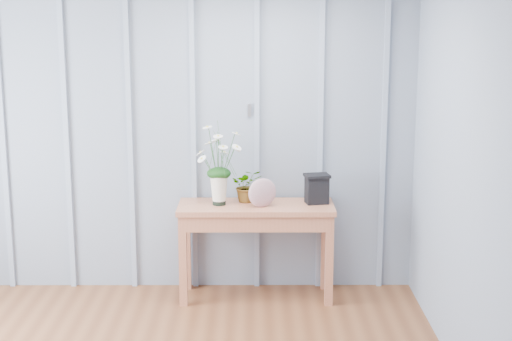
{
  "coord_description": "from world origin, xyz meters",
  "views": [
    {
      "loc": [
        0.73,
        -3.84,
        2.28
      ],
      "look_at": [
        0.74,
        1.94,
        1.03
      ],
      "focal_mm": 55.0,
      "sensor_mm": 36.0,
      "label": 1
    }
  ],
  "objects_px": {
    "felt_disc_vessel": "(262,193)",
    "carved_box": "(317,188)",
    "daisy_vase": "(219,154)",
    "sideboard": "(256,219)"
  },
  "relations": [
    {
      "from": "sideboard",
      "to": "carved_box",
      "type": "bearing_deg",
      "value": 5.27
    },
    {
      "from": "daisy_vase",
      "to": "felt_disc_vessel",
      "type": "bearing_deg",
      "value": -12.37
    },
    {
      "from": "felt_disc_vessel",
      "to": "carved_box",
      "type": "xyz_separation_m",
      "value": [
        0.42,
        0.12,
        0.01
      ]
    },
    {
      "from": "carved_box",
      "to": "felt_disc_vessel",
      "type": "bearing_deg",
      "value": -164.68
    },
    {
      "from": "carved_box",
      "to": "daisy_vase",
      "type": "bearing_deg",
      "value": -176.74
    },
    {
      "from": "daisy_vase",
      "to": "felt_disc_vessel",
      "type": "xyz_separation_m",
      "value": [
        0.33,
        -0.07,
        -0.29
      ]
    },
    {
      "from": "daisy_vase",
      "to": "felt_disc_vessel",
      "type": "relative_size",
      "value": 2.84
    },
    {
      "from": "daisy_vase",
      "to": "felt_disc_vessel",
      "type": "distance_m",
      "value": 0.44
    },
    {
      "from": "felt_disc_vessel",
      "to": "carved_box",
      "type": "distance_m",
      "value": 0.44
    },
    {
      "from": "daisy_vase",
      "to": "felt_disc_vessel",
      "type": "height_order",
      "value": "daisy_vase"
    }
  ]
}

